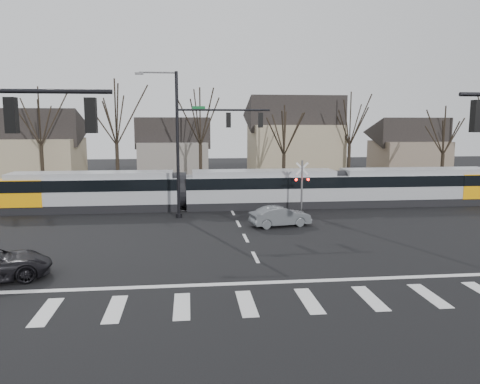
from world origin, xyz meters
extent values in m
plane|color=black|center=(0.00, 0.00, 0.00)|extent=(140.00, 140.00, 0.00)
cube|color=#38331E|center=(0.00, 32.00, 0.01)|extent=(140.00, 28.00, 0.01)
cube|color=silver|center=(-8.40, -4.00, 0.01)|extent=(0.60, 2.60, 0.01)
cube|color=silver|center=(-6.00, -4.00, 0.01)|extent=(0.60, 2.60, 0.01)
cube|color=silver|center=(-3.60, -4.00, 0.01)|extent=(0.60, 2.60, 0.01)
cube|color=silver|center=(-1.20, -4.00, 0.01)|extent=(0.60, 2.60, 0.01)
cube|color=silver|center=(1.20, -4.00, 0.01)|extent=(0.60, 2.60, 0.01)
cube|color=silver|center=(3.60, -4.00, 0.01)|extent=(0.60, 2.60, 0.01)
cube|color=silver|center=(6.00, -4.00, 0.01)|extent=(0.60, 2.60, 0.01)
cube|color=silver|center=(0.00, -1.80, 0.01)|extent=(28.00, 0.35, 0.01)
cube|color=silver|center=(0.00, 2.00, 0.01)|extent=(0.18, 2.00, 0.01)
cube|color=silver|center=(0.00, 6.00, 0.01)|extent=(0.18, 2.00, 0.01)
cube|color=silver|center=(0.00, 10.00, 0.01)|extent=(0.18, 2.00, 0.01)
cube|color=silver|center=(0.00, 14.00, 0.01)|extent=(0.18, 2.00, 0.01)
cube|color=silver|center=(0.00, 18.00, 0.01)|extent=(0.18, 2.00, 0.01)
cube|color=silver|center=(0.00, 22.00, 0.01)|extent=(0.18, 2.00, 0.01)
cube|color=silver|center=(0.00, 26.00, 0.01)|extent=(0.18, 2.00, 0.01)
cube|color=silver|center=(0.00, 30.00, 0.01)|extent=(0.18, 2.00, 0.01)
cube|color=#59595E|center=(0.00, 15.10, 0.03)|extent=(90.00, 0.12, 0.06)
cube|color=#59595E|center=(0.00, 16.50, 0.03)|extent=(90.00, 0.12, 0.06)
cube|color=gray|center=(-10.60, 16.00, 1.49)|extent=(13.26, 2.86, 2.98)
cube|color=black|center=(-10.60, 16.00, 2.09)|extent=(13.28, 2.90, 0.87)
cube|color=#F29C07|center=(-15.60, 16.00, 1.58)|extent=(3.27, 2.92, 1.99)
cube|color=gray|center=(2.66, 16.00, 1.49)|extent=(12.24, 2.86, 2.98)
cube|color=black|center=(2.66, 16.00, 2.09)|extent=(12.26, 2.90, 0.87)
cube|color=gray|center=(15.42, 16.00, 1.49)|extent=(13.26, 2.86, 2.98)
cube|color=black|center=(15.42, 16.00, 2.09)|extent=(13.28, 2.90, 0.87)
cube|color=#F29C07|center=(20.42, 16.00, 1.58)|extent=(3.27, 2.92, 1.99)
imported|color=#565A5E|center=(2.65, 8.97, 0.65)|extent=(2.95, 4.52, 1.31)
cube|color=black|center=(-8.43, -6.00, 6.90)|extent=(0.32, 0.32, 1.05)
sphere|color=#FF0C07|center=(-8.43, -6.00, 7.23)|extent=(0.22, 0.22, 0.22)
cube|color=black|center=(-6.15, -6.00, 6.90)|extent=(0.32, 0.32, 1.05)
sphere|color=#FF0C07|center=(-6.15, -6.00, 7.23)|extent=(0.22, 0.22, 0.22)
cube|color=black|center=(6.15, -6.00, 6.90)|extent=(0.32, 0.32, 1.05)
sphere|color=#FF0C07|center=(6.15, -6.00, 7.23)|extent=(0.22, 0.22, 0.22)
cylinder|color=black|center=(-4.00, 12.50, 5.10)|extent=(0.22, 0.22, 10.20)
cylinder|color=black|center=(-4.00, 12.50, 0.15)|extent=(0.44, 0.44, 0.30)
cylinder|color=black|center=(-0.75, 12.50, 7.60)|extent=(6.50, 0.14, 0.14)
cube|color=#0C5926|center=(-2.50, 12.50, 7.75)|extent=(0.90, 0.03, 0.22)
cube|color=black|center=(-0.42, 12.50, 6.90)|extent=(0.32, 0.32, 1.05)
sphere|color=#FF0C07|center=(-0.42, 12.50, 7.23)|extent=(0.22, 0.22, 0.22)
cube|color=black|center=(1.85, 12.50, 6.90)|extent=(0.32, 0.32, 1.05)
sphere|color=#FF0C07|center=(1.85, 12.50, 7.23)|extent=(0.22, 0.22, 0.22)
cube|color=#59595B|center=(-6.50, 12.50, 10.02)|extent=(0.55, 0.22, 0.14)
cylinder|color=#59595B|center=(5.00, 12.80, 2.00)|extent=(0.14, 0.14, 4.00)
cylinder|color=#59595B|center=(5.00, 12.80, 0.10)|extent=(0.36, 0.36, 0.20)
cube|color=silver|center=(5.00, 12.80, 3.40)|extent=(0.95, 0.04, 0.95)
cube|color=silver|center=(5.00, 12.80, 3.40)|extent=(0.95, 0.04, 0.95)
cube|color=black|center=(5.00, 12.80, 2.60)|extent=(1.00, 0.10, 0.12)
sphere|color=#FF0C07|center=(4.55, 12.72, 2.60)|extent=(0.18, 0.18, 0.18)
sphere|color=#FF0C07|center=(5.45, 12.72, 2.60)|extent=(0.18, 0.18, 0.18)
cube|color=gray|center=(-20.00, 34.00, 2.50)|extent=(9.00, 8.00, 5.00)
cube|color=slate|center=(-5.00, 36.00, 2.25)|extent=(8.00, 7.00, 4.50)
cube|color=gray|center=(9.00, 33.00, 3.25)|extent=(10.00, 8.00, 6.50)
cube|color=#685A4D|center=(24.00, 35.00, 2.25)|extent=(8.00, 7.00, 4.50)
camera|label=1|loc=(-3.28, -20.55, 6.66)|focal=35.00mm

